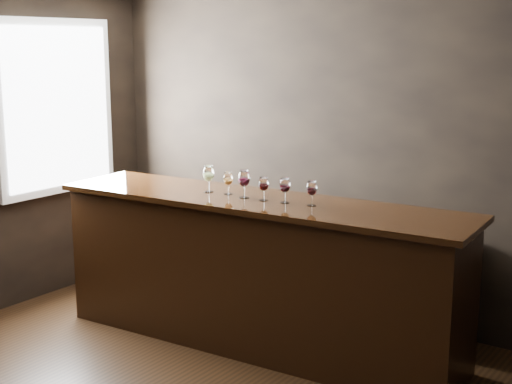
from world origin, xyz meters
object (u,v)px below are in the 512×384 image
Objects in this scene: bar_counter at (257,275)px; glass_amber at (228,179)px; glass_red_b at (264,184)px; back_bar_shelf at (335,273)px; glass_white at (208,174)px; glass_red_a at (244,179)px; glass_red_c at (285,186)px; glass_red_d at (312,189)px.

bar_counter is 18.32× the size of glass_amber.
bar_counter is 17.70× the size of glass_red_b.
bar_counter reaches higher than back_bar_shelf.
glass_amber is (0.18, 0.02, -0.03)m from glass_white.
bar_counter is 0.78m from glass_amber.
glass_red_b is at bearing 2.72° from glass_red_a.
glass_red_b reaches higher than glass_amber.
glass_white is at bearing -178.24° from glass_red_c.
glass_red_a is 1.19× the size of glass_red_b.
glass_amber is 0.97× the size of glass_red_b.
glass_white reaches higher than glass_red_d.
glass_red_b is (-0.16, -0.84, 0.88)m from back_bar_shelf.
glass_red_a reaches higher than glass_white.
bar_counter is at bearing 2.51° from glass_white.
glass_red_a reaches higher than glass_amber.
back_bar_shelf is 12.14× the size of glass_red_c.
bar_counter is 0.76m from glass_red_a.
glass_red_a is at bearing -174.21° from glass_red_c.
glass_white reaches higher than glass_red_b.
glass_white is 0.71m from glass_red_c.
back_bar_shelf is at bearing 57.31° from glass_amber.
glass_red_a is (-0.34, -0.85, 0.90)m from back_bar_shelf.
back_bar_shelf is at bearing 69.39° from bar_counter.
bar_counter is 17.49× the size of glass_red_d.
glass_white reaches higher than back_bar_shelf.
glass_white is 0.53m from glass_red_b.
glass_red_a is (-0.10, -0.03, 0.75)m from bar_counter.
glass_red_d is at bearing 8.88° from glass_red_c.
glass_white is (-0.46, -0.02, 0.75)m from bar_counter.
glass_red_a is 1.18× the size of glass_red_d.
glass_red_a is at bearing -2.16° from glass_white.
back_bar_shelf is 1.41m from glass_white.
glass_white is at bearing -172.97° from glass_amber.
glass_red_a is at bearing -11.17° from glass_amber.
glass_red_d is at bearing 2.53° from glass_amber.
glass_red_c is at bearing -0.02° from glass_amber.
back_bar_shelf is at bearing 78.87° from glass_red_b.
glass_white is 0.18m from glass_amber.
glass_red_c is at bearing -171.12° from glass_red_d.
glass_red_d is at bearing 0.30° from bar_counter.
glass_white is 0.36m from glass_red_a.
glass_white is at bearing 178.51° from bar_counter.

